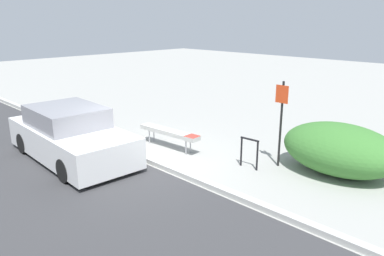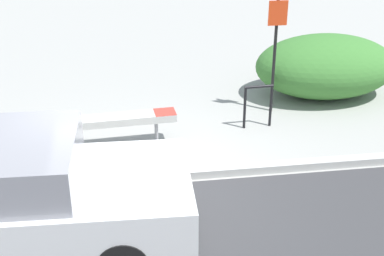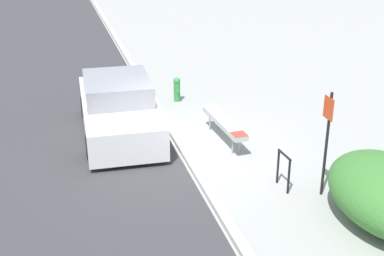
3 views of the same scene
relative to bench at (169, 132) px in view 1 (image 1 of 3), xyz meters
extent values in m
plane|color=#9E9E99|center=(0.35, -1.20, -0.51)|extent=(60.00, 60.00, 0.00)
cube|color=#B7B7B2|center=(0.35, -1.20, -0.44)|extent=(60.00, 0.20, 0.13)
cylinder|color=#99999E|center=(-0.79, -0.15, -0.28)|extent=(0.04, 0.04, 0.45)
cylinder|color=#99999E|center=(0.78, -0.05, -0.28)|extent=(0.04, 0.04, 0.45)
cylinder|color=#99999E|center=(-0.80, 0.05, -0.28)|extent=(0.04, 0.04, 0.45)
cylinder|color=#99999E|center=(0.77, 0.15, -0.28)|extent=(0.04, 0.04, 0.45)
cube|color=#B2B2AD|center=(-0.01, 0.00, 0.01)|extent=(2.27, 0.49, 0.13)
cube|color=red|center=(0.94, 0.06, 0.07)|extent=(0.38, 0.37, 0.01)
cylinder|color=black|center=(2.44, 0.42, -0.11)|extent=(0.05, 0.05, 0.80)
cylinder|color=black|center=(2.94, 0.45, -0.11)|extent=(0.05, 0.05, 0.80)
cylinder|color=black|center=(2.69, 0.44, 0.29)|extent=(0.55, 0.08, 0.05)
cylinder|color=black|center=(3.16, 1.13, 0.64)|extent=(0.06, 0.06, 2.30)
cube|color=red|center=(3.16, 1.09, 1.46)|extent=(0.36, 0.02, 0.46)
cylinder|color=#338C3F|center=(-3.25, -0.46, -0.21)|extent=(0.20, 0.20, 0.60)
sphere|color=#338C3F|center=(-3.25, -0.46, 0.15)|extent=(0.22, 0.22, 0.22)
cylinder|color=#338C3F|center=(-3.39, -0.46, -0.15)|extent=(0.08, 0.07, 0.07)
cylinder|color=#338C3F|center=(-3.11, -0.46, -0.15)|extent=(0.08, 0.07, 0.07)
ellipsoid|color=#3D7A33|center=(4.49, 1.80, 0.14)|extent=(2.97, 2.06, 1.29)
cylinder|color=black|center=(0.16, -1.72, -0.21)|extent=(0.61, 0.20, 0.60)
cylinder|color=black|center=(0.09, -3.46, -0.21)|extent=(0.61, 0.20, 0.60)
cylinder|color=black|center=(-2.64, -1.61, -0.21)|extent=(0.61, 0.20, 0.60)
cylinder|color=black|center=(-2.71, -3.35, -0.21)|extent=(0.61, 0.20, 0.60)
cube|color=white|center=(-1.27, -2.54, 0.02)|extent=(4.59, 2.05, 0.81)
cube|color=gray|center=(-1.45, -2.53, 0.69)|extent=(2.23, 1.78, 0.57)
camera|label=1|loc=(8.21, -7.18, 3.30)|focal=35.00mm
camera|label=2|loc=(0.18, -8.33, 3.79)|focal=50.00mm
camera|label=3|loc=(12.02, -4.18, 5.29)|focal=50.00mm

